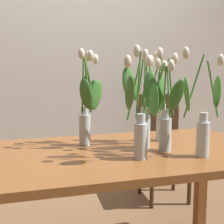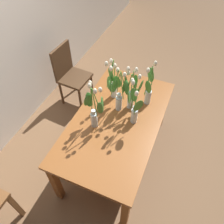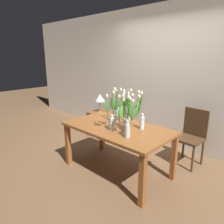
{
  "view_description": "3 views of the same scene",
  "coord_description": "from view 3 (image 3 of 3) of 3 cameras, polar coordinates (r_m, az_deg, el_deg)",
  "views": [
    {
      "loc": [
        -0.57,
        -1.72,
        1.23
      ],
      "look_at": [
        -0.07,
        -0.04,
        0.96
      ],
      "focal_mm": 54.72,
      "sensor_mm": 36.0,
      "label": 1
    },
    {
      "loc": [
        -1.41,
        -0.54,
        2.58
      ],
      "look_at": [
        -0.08,
        0.03,
        0.93
      ],
      "focal_mm": 35.62,
      "sensor_mm": 36.0,
      "label": 2
    },
    {
      "loc": [
        1.93,
        -2.18,
        1.78
      ],
      "look_at": [
        -0.09,
        -0.03,
        0.96
      ],
      "focal_mm": 33.17,
      "sensor_mm": 36.0,
      "label": 3
    }
  ],
  "objects": [
    {
      "name": "tulip_vase_2",
      "position": [
        2.89,
        -0.23,
        -1.43
      ],
      "size": [
        0.13,
        0.19,
        0.56
      ],
      "color": "silver",
      "rests_on": "dining_table"
    },
    {
      "name": "dining_chair",
      "position": [
        3.65,
        21.16,
        -5.6
      ],
      "size": [
        0.42,
        0.42,
        0.93
      ],
      "color": "#4C331E",
      "rests_on": "ground"
    },
    {
      "name": "tulip_vase_3",
      "position": [
        2.95,
        4.47,
        -0.25
      ],
      "size": [
        0.22,
        0.23,
        0.57
      ],
      "color": "silver",
      "rests_on": "dining_table"
    },
    {
      "name": "dining_table",
      "position": [
        3.12,
        1.55,
        -5.66
      ],
      "size": [
        1.6,
        0.9,
        0.74
      ],
      "color": "brown",
      "rests_on": "ground"
    },
    {
      "name": "pillar_candle",
      "position": [
        4.44,
        -2.64,
        -0.02
      ],
      "size": [
        0.06,
        0.06,
        0.07
      ],
      "primitive_type": "cylinder",
      "color": "#B72D23",
      "rests_on": "side_table"
    },
    {
      "name": "tulip_vase_1",
      "position": [
        2.83,
        4.01,
        -1.29
      ],
      "size": [
        0.24,
        0.21,
        0.53
      ],
      "color": "silver",
      "rests_on": "dining_table"
    },
    {
      "name": "ground_plane",
      "position": [
        3.41,
        1.47,
        -15.88
      ],
      "size": [
        18.0,
        18.0,
        0.0
      ],
      "primitive_type": "plane",
      "color": "brown"
    },
    {
      "name": "room_wall_rear",
      "position": [
        4.17,
        15.61,
        9.11
      ],
      "size": [
        9.0,
        0.1,
        2.7
      ],
      "primitive_type": "cube",
      "color": "silver",
      "rests_on": "ground"
    },
    {
      "name": "tulip_vase_4",
      "position": [
        2.65,
        4.31,
        -3.24
      ],
      "size": [
        0.24,
        0.14,
        0.56
      ],
      "color": "silver",
      "rests_on": "dining_table"
    },
    {
      "name": "table_lamp",
      "position": [
        4.54,
        -3.36,
        3.82
      ],
      "size": [
        0.22,
        0.22,
        0.4
      ],
      "color": "olive",
      "rests_on": "side_table"
    },
    {
      "name": "tulip_vase_0",
      "position": [
        2.98,
        7.84,
        -0.8
      ],
      "size": [
        0.17,
        0.18,
        0.55
      ],
      "color": "silver",
      "rests_on": "dining_table"
    },
    {
      "name": "side_table",
      "position": [
        4.61,
        -3.23,
        -1.43
      ],
      "size": [
        0.44,
        0.44,
        0.55
      ],
      "color": "brown",
      "rests_on": "ground"
    },
    {
      "name": "tulip_vase_5",
      "position": [
        3.25,
        1.82,
        1.07
      ],
      "size": [
        0.16,
        0.23,
        0.56
      ],
      "color": "silver",
      "rests_on": "dining_table"
    }
  ]
}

